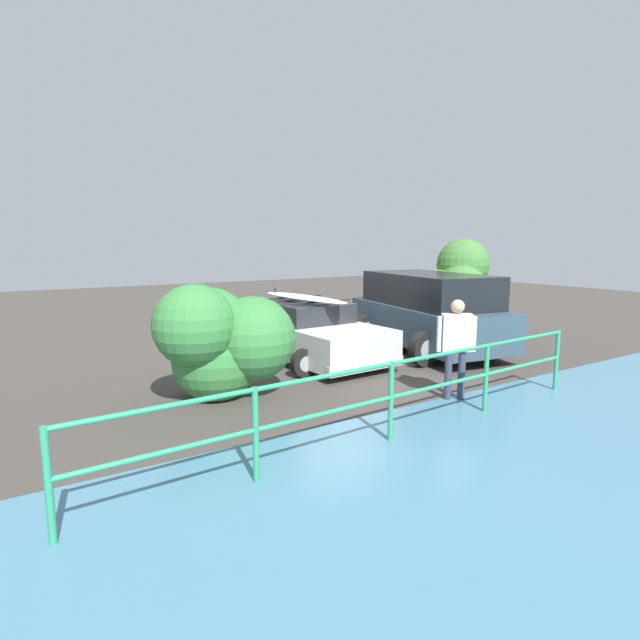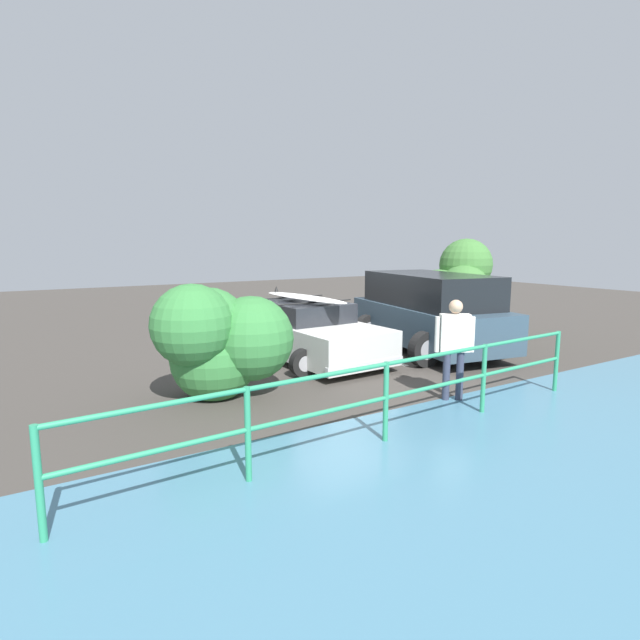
% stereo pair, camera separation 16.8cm
% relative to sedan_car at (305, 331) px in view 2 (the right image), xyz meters
% --- Properties ---
extents(ground_plane, '(44.00, 44.00, 0.02)m').
position_rel_sedan_car_xyz_m(ground_plane, '(-0.74, 0.34, -0.63)').
color(ground_plane, '#423D38').
rests_on(ground_plane, ground).
extents(parking_stripe, '(0.12, 3.55, 0.00)m').
position_rel_sedan_car_xyz_m(parking_stripe, '(-1.45, 0.03, -0.62)').
color(parking_stripe, silver).
rests_on(parking_stripe, ground).
extents(sedan_car, '(2.50, 4.43, 1.56)m').
position_rel_sedan_car_xyz_m(sedan_car, '(0.00, 0.00, 0.00)').
color(sedan_car, silver).
rests_on(sedan_car, ground).
extents(suv_car, '(3.12, 4.69, 1.86)m').
position_rel_sedan_car_xyz_m(suv_car, '(-2.90, 0.91, 0.34)').
color(suv_car, '#334756').
rests_on(suv_car, ground).
extents(person_bystander, '(0.57, 0.41, 1.68)m').
position_rel_sedan_car_xyz_m(person_bystander, '(-0.56, 3.94, 0.39)').
color(person_bystander, '#33384C').
rests_on(person_bystander, ground).
extents(railing_fence, '(8.02, 0.47, 1.07)m').
position_rel_sedan_car_xyz_m(railing_fence, '(1.49, 4.72, 0.10)').
color(railing_fence, '#2D9366').
rests_on(railing_fence, ground).
extents(bush_near_left, '(2.35, 1.74, 2.02)m').
position_rel_sedan_car_xyz_m(bush_near_left, '(2.70, 1.83, 0.41)').
color(bush_near_left, '#4C3828').
rests_on(bush_near_left, ground).
extents(bush_near_right, '(2.56, 2.16, 2.70)m').
position_rel_sedan_car_xyz_m(bush_near_right, '(-5.09, -0.40, 0.60)').
color(bush_near_right, '#4C3828').
rests_on(bush_near_right, ground).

